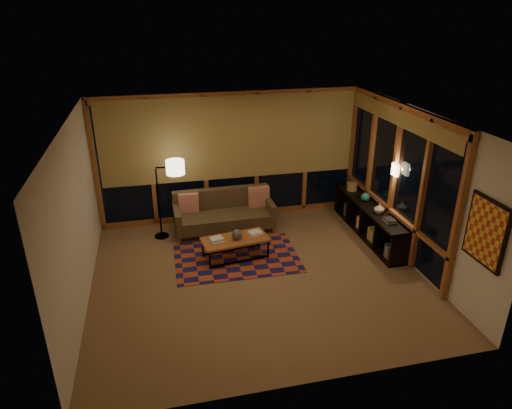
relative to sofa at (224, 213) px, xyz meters
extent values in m
cube|color=brown|center=(0.28, -1.78, -0.40)|extent=(5.50, 5.00, 0.01)
cube|color=#EFE7CE|center=(0.28, -1.78, 2.30)|extent=(5.50, 5.00, 0.01)
cube|color=beige|center=(0.28, 0.72, 0.95)|extent=(5.50, 0.01, 2.70)
cube|color=beige|center=(0.28, -4.28, 0.95)|extent=(5.50, 0.01, 2.70)
cube|color=beige|center=(-2.47, -1.78, 0.95)|extent=(0.01, 5.00, 2.70)
cube|color=beige|center=(3.03, -1.78, 0.95)|extent=(0.01, 5.00, 2.70)
cube|color=#B03F1B|center=(0.03, -1.13, -0.40)|extent=(2.26, 1.54, 0.01)
sphere|color=black|center=(0.04, -1.14, 0.09)|extent=(0.25, 0.25, 0.19)
cylinder|color=#A37547|center=(2.75, 0.03, 0.31)|extent=(0.26, 0.26, 0.16)
sphere|color=#207063|center=(2.77, -0.57, 0.32)|extent=(0.22, 0.22, 0.17)
imported|color=tan|center=(2.77, -1.17, 0.33)|extent=(0.24, 0.24, 0.20)
camera|label=1|loc=(-1.24, -8.25, 3.85)|focal=32.00mm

